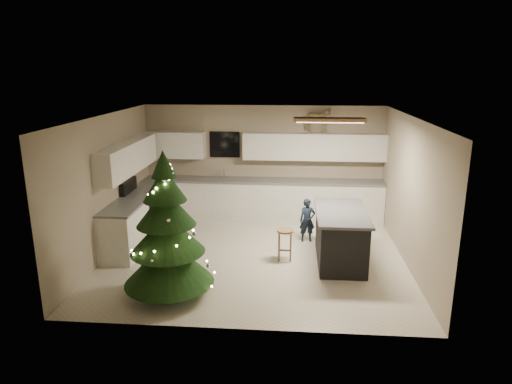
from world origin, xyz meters
TOP-DOWN VIEW (x-y plane):
  - ground_plane at (0.00, 0.00)m, footprint 5.50×5.50m
  - room_shell at (0.02, 0.00)m, footprint 5.52×5.02m
  - cabinetry at (-0.91, 1.65)m, footprint 5.50×3.20m
  - island at (1.57, -0.11)m, footprint 0.90×1.70m
  - bar_stool at (0.57, -0.11)m, footprint 0.30×0.30m
  - christmas_tree at (-1.19, -1.60)m, footprint 1.43×1.38m
  - toddler at (1.00, 0.85)m, footprint 0.35×0.26m
  - rocking_horse at (1.21, 2.33)m, footprint 0.72×0.49m

SIDE VIEW (x-z plane):
  - ground_plane at x=0.00m, z-range 0.00..0.00m
  - bar_stool at x=0.57m, z-range 0.15..0.72m
  - toddler at x=1.00m, z-range 0.00..0.88m
  - island at x=1.57m, z-range 0.00..0.95m
  - cabinetry at x=-0.91m, z-range -0.24..1.76m
  - christmas_tree at x=-1.19m, z-range -0.20..2.08m
  - room_shell at x=0.02m, z-range 0.44..3.05m
  - rocking_horse at x=1.21m, z-range 2.01..2.59m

